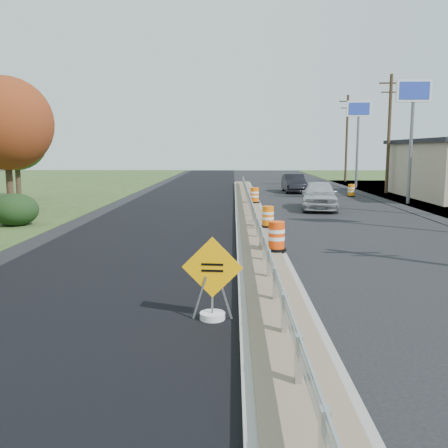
{
  "coord_description": "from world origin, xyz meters",
  "views": [
    {
      "loc": [
        -0.93,
        -16.68,
        3.49
      ],
      "look_at": [
        -1.23,
        -0.62,
        1.1
      ],
      "focal_mm": 40.0,
      "sensor_mm": 36.0,
      "label": 1
    }
  ],
  "objects_px": {
    "caution_sign": "(212,299)",
    "barrel_median_far": "(255,195)",
    "barrel_median_mid": "(268,217)",
    "car_dark_mid": "(294,183)",
    "barrel_shoulder_mid": "(351,191)",
    "barrel_median_near": "(276,237)",
    "car_silver": "(319,195)"
  },
  "relations": [
    {
      "from": "caution_sign",
      "to": "barrel_median_far",
      "type": "xyz_separation_m",
      "value": [
        1.75,
        20.96,
        0.24
      ]
    },
    {
      "from": "barrel_median_far",
      "to": "car_dark_mid",
      "type": "relative_size",
      "value": 0.21
    },
    {
      "from": "barrel_median_near",
      "to": "car_silver",
      "type": "relative_size",
      "value": 0.19
    },
    {
      "from": "car_silver",
      "to": "caution_sign",
      "type": "bearing_deg",
      "value": -98.21
    },
    {
      "from": "barrel_median_near",
      "to": "barrel_median_mid",
      "type": "relative_size",
      "value": 1.08
    },
    {
      "from": "barrel_median_far",
      "to": "barrel_median_mid",
      "type": "bearing_deg",
      "value": -89.1
    },
    {
      "from": "barrel_shoulder_mid",
      "to": "barrel_median_far",
      "type": "bearing_deg",
      "value": -137.9
    },
    {
      "from": "barrel_shoulder_mid",
      "to": "caution_sign",
      "type": "bearing_deg",
      "value": -108.55
    },
    {
      "from": "barrel_median_near",
      "to": "barrel_median_mid",
      "type": "distance_m",
      "value": 5.04
    },
    {
      "from": "barrel_median_mid",
      "to": "barrel_shoulder_mid",
      "type": "relative_size",
      "value": 0.97
    },
    {
      "from": "barrel_median_mid",
      "to": "barrel_shoulder_mid",
      "type": "height_order",
      "value": "barrel_median_mid"
    },
    {
      "from": "caution_sign",
      "to": "barrel_median_near",
      "type": "height_order",
      "value": "caution_sign"
    },
    {
      "from": "barrel_median_mid",
      "to": "car_dark_mid",
      "type": "bearing_deg",
      "value": 80.2
    },
    {
      "from": "barrel_median_near",
      "to": "car_dark_mid",
      "type": "height_order",
      "value": "car_dark_mid"
    },
    {
      "from": "caution_sign",
      "to": "car_dark_mid",
      "type": "height_order",
      "value": "caution_sign"
    },
    {
      "from": "caution_sign",
      "to": "barrel_shoulder_mid",
      "type": "xyz_separation_m",
      "value": [
        9.34,
        27.82,
        0.0
      ]
    },
    {
      "from": "barrel_median_mid",
      "to": "car_silver",
      "type": "bearing_deg",
      "value": 66.77
    },
    {
      "from": "caution_sign",
      "to": "barrel_median_mid",
      "type": "xyz_separation_m",
      "value": [
        1.9,
        11.08,
        0.22
      ]
    },
    {
      "from": "barrel_median_near",
      "to": "car_dark_mid",
      "type": "bearing_deg",
      "value": 81.96
    },
    {
      "from": "barrel_shoulder_mid",
      "to": "car_silver",
      "type": "relative_size",
      "value": 0.18
    },
    {
      "from": "barrel_shoulder_mid",
      "to": "car_silver",
      "type": "height_order",
      "value": "car_silver"
    },
    {
      "from": "caution_sign",
      "to": "barrel_median_near",
      "type": "xyz_separation_m",
      "value": [
        1.83,
        6.04,
        0.25
      ]
    },
    {
      "from": "caution_sign",
      "to": "barrel_median_near",
      "type": "bearing_deg",
      "value": 77.83
    },
    {
      "from": "barrel_median_mid",
      "to": "car_silver",
      "type": "relative_size",
      "value": 0.18
    },
    {
      "from": "barrel_median_mid",
      "to": "car_dark_mid",
      "type": "relative_size",
      "value": 0.19
    },
    {
      "from": "barrel_shoulder_mid",
      "to": "car_dark_mid",
      "type": "bearing_deg",
      "value": 136.25
    },
    {
      "from": "caution_sign",
      "to": "barrel_median_far",
      "type": "relative_size",
      "value": 1.83
    },
    {
      "from": "barrel_shoulder_mid",
      "to": "car_dark_mid",
      "type": "xyz_separation_m",
      "value": [
        -3.9,
        3.73,
        0.32
      ]
    },
    {
      "from": "caution_sign",
      "to": "barrel_median_far",
      "type": "bearing_deg",
      "value": 89.95
    },
    {
      "from": "barrel_median_mid",
      "to": "barrel_median_far",
      "type": "height_order",
      "value": "barrel_median_far"
    },
    {
      "from": "barrel_median_near",
      "to": "barrel_median_far",
      "type": "relative_size",
      "value": 1.01
    },
    {
      "from": "barrel_median_near",
      "to": "barrel_shoulder_mid",
      "type": "height_order",
      "value": "barrel_median_near"
    }
  ]
}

